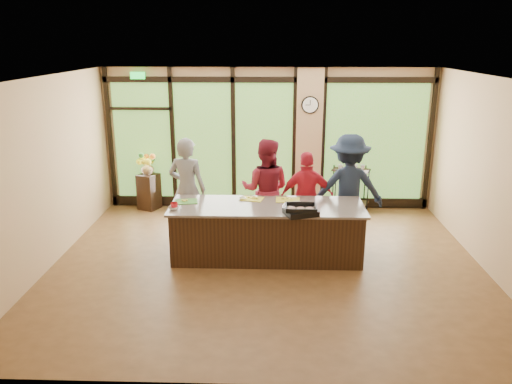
# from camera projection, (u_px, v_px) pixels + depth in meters

# --- Properties ---
(floor) EXTENTS (7.00, 7.00, 0.00)m
(floor) POSITION_uv_depth(u_px,v_px,m) (266.00, 264.00, 8.20)
(floor) COLOR brown
(floor) RESTS_ON ground
(ceiling) EXTENTS (7.00, 7.00, 0.00)m
(ceiling) POSITION_uv_depth(u_px,v_px,m) (268.00, 78.00, 7.33)
(ceiling) COLOR white
(ceiling) RESTS_ON back_wall
(back_wall) EXTENTS (7.00, 0.00, 7.00)m
(back_wall) POSITION_uv_depth(u_px,v_px,m) (269.00, 139.00, 10.63)
(back_wall) COLOR tan
(back_wall) RESTS_ON floor
(left_wall) EXTENTS (0.00, 6.00, 6.00)m
(left_wall) POSITION_uv_depth(u_px,v_px,m) (46.00, 174.00, 7.87)
(left_wall) COLOR tan
(left_wall) RESTS_ON floor
(right_wall) EXTENTS (0.00, 6.00, 6.00)m
(right_wall) POSITION_uv_depth(u_px,v_px,m) (495.00, 178.00, 7.65)
(right_wall) COLOR tan
(right_wall) RESTS_ON floor
(window_wall) EXTENTS (6.90, 0.12, 3.00)m
(window_wall) POSITION_uv_depth(u_px,v_px,m) (276.00, 145.00, 10.61)
(window_wall) COLOR tan
(window_wall) RESTS_ON floor
(island_base) EXTENTS (3.10, 1.00, 0.88)m
(island_base) POSITION_uv_depth(u_px,v_px,m) (267.00, 232.00, 8.36)
(island_base) COLOR black
(island_base) RESTS_ON floor
(countertop) EXTENTS (3.20, 1.10, 0.04)m
(countertop) POSITION_uv_depth(u_px,v_px,m) (267.00, 206.00, 8.23)
(countertop) COLOR gray
(countertop) RESTS_ON island_base
(wall_clock) EXTENTS (0.36, 0.04, 0.36)m
(wall_clock) POSITION_uv_depth(u_px,v_px,m) (310.00, 105.00, 10.26)
(wall_clock) COLOR black
(wall_clock) RESTS_ON window_wall
(cook_left) EXTENTS (0.77, 0.58, 1.90)m
(cook_left) POSITION_uv_depth(u_px,v_px,m) (187.00, 189.00, 9.00)
(cook_left) COLOR slate
(cook_left) RESTS_ON floor
(cook_midleft) EXTENTS (1.01, 0.84, 1.87)m
(cook_midleft) POSITION_uv_depth(u_px,v_px,m) (266.00, 190.00, 9.02)
(cook_midleft) COLOR maroon
(cook_midleft) RESTS_ON floor
(cook_midright) EXTENTS (1.01, 0.49, 1.67)m
(cook_midright) POSITION_uv_depth(u_px,v_px,m) (307.00, 198.00, 8.90)
(cook_midright) COLOR red
(cook_midright) RESTS_ON floor
(cook_right) EXTENTS (1.27, 0.74, 1.96)m
(cook_right) POSITION_uv_depth(u_px,v_px,m) (348.00, 188.00, 8.94)
(cook_right) COLOR #182134
(cook_right) RESTS_ON floor
(roasting_pan) EXTENTS (0.58, 0.52, 0.09)m
(roasting_pan) POSITION_uv_depth(u_px,v_px,m) (301.00, 212.00, 7.76)
(roasting_pan) COLOR black
(roasting_pan) RESTS_ON countertop
(mixing_bowl) EXTENTS (0.43, 0.43, 0.09)m
(mixing_bowl) POSITION_uv_depth(u_px,v_px,m) (294.00, 208.00, 7.95)
(mixing_bowl) COLOR silver
(mixing_bowl) RESTS_ON countertop
(cutting_board_left) EXTENTS (0.43, 0.35, 0.01)m
(cutting_board_left) POSITION_uv_depth(u_px,v_px,m) (186.00, 202.00, 8.39)
(cutting_board_left) COLOR #428731
(cutting_board_left) RESTS_ON countertop
(cutting_board_center) EXTENTS (0.42, 0.35, 0.01)m
(cutting_board_center) POSITION_uv_depth(u_px,v_px,m) (252.00, 199.00, 8.53)
(cutting_board_center) COLOR gold
(cutting_board_center) RESTS_ON countertop
(cutting_board_right) EXTENTS (0.41, 0.31, 0.01)m
(cutting_board_right) POSITION_uv_depth(u_px,v_px,m) (288.00, 200.00, 8.48)
(cutting_board_right) COLOR gold
(cutting_board_right) RESTS_ON countertop
(prep_bowl_near) EXTENTS (0.17, 0.17, 0.05)m
(prep_bowl_near) POSITION_uv_depth(u_px,v_px,m) (174.00, 208.00, 8.01)
(prep_bowl_near) COLOR silver
(prep_bowl_near) RESTS_ON countertop
(prep_bowl_mid) EXTENTS (0.19, 0.19, 0.04)m
(prep_bowl_mid) POSITION_uv_depth(u_px,v_px,m) (297.00, 203.00, 8.24)
(prep_bowl_mid) COLOR silver
(prep_bowl_mid) RESTS_ON countertop
(prep_bowl_far) EXTENTS (0.16, 0.16, 0.03)m
(prep_bowl_far) POSITION_uv_depth(u_px,v_px,m) (242.00, 198.00, 8.52)
(prep_bowl_far) COLOR silver
(prep_bowl_far) RESTS_ON countertop
(red_ramekin) EXTENTS (0.15, 0.15, 0.09)m
(red_ramekin) POSITION_uv_depth(u_px,v_px,m) (174.00, 205.00, 8.07)
(red_ramekin) COLOR #AA1119
(red_ramekin) RESTS_ON countertop
(flower_stand) EXTENTS (0.51, 0.51, 0.77)m
(flower_stand) POSITION_uv_depth(u_px,v_px,m) (149.00, 191.00, 10.80)
(flower_stand) COLOR black
(flower_stand) RESTS_ON floor
(flower_vase) EXTENTS (0.34, 0.34, 0.29)m
(flower_vase) POSITION_uv_depth(u_px,v_px,m) (147.00, 168.00, 10.64)
(flower_vase) COLOR #947950
(flower_vase) RESTS_ON flower_stand
(bar_cart) EXTENTS (0.85, 0.68, 1.02)m
(bar_cart) POSITION_uv_depth(u_px,v_px,m) (350.00, 183.00, 10.60)
(bar_cart) COLOR black
(bar_cart) RESTS_ON floor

